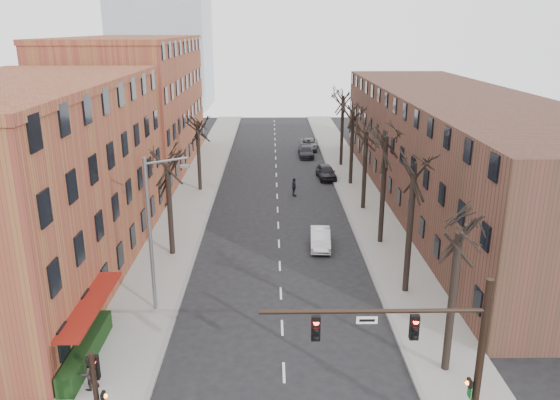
{
  "coord_description": "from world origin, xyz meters",
  "views": [
    {
      "loc": [
        -0.54,
        -17.96,
        15.49
      ],
      "look_at": [
        0.05,
        18.23,
        4.0
      ],
      "focal_mm": 35.0,
      "sensor_mm": 36.0,
      "label": 1
    }
  ],
  "objects": [
    {
      "name": "building_left_far",
      "position": [
        -16.0,
        44.0,
        7.0
      ],
      "size": [
        12.0,
        28.0,
        14.0
      ],
      "primitive_type": "cube",
      "color": "brown",
      "rests_on": "ground"
    },
    {
      "name": "sidewalk_left",
      "position": [
        -8.0,
        35.0,
        0.07
      ],
      "size": [
        4.0,
        90.0,
        0.15
      ],
      "primitive_type": "cube",
      "color": "gray",
      "rests_on": "ground"
    },
    {
      "name": "tree_right_c",
      "position": [
        7.6,
        20.0,
        0.0
      ],
      "size": [
        5.2,
        5.2,
        11.6
      ],
      "primitive_type": null,
      "color": "black",
      "rests_on": "ground"
    },
    {
      "name": "silver_sedan",
      "position": [
        3.04,
        19.32,
        0.67
      ],
      "size": [
        1.67,
        4.16,
        1.35
      ],
      "primitive_type": "imported",
      "rotation": [
        0.0,
        0.0,
        -0.06
      ],
      "color": "silver",
      "rests_on": "ground"
    },
    {
      "name": "hedge",
      "position": [
        -9.5,
        5.0,
        0.65
      ],
      "size": [
        0.8,
        6.0,
        1.0
      ],
      "primitive_type": "cube",
      "color": "black",
      "rests_on": "sidewalk_left"
    },
    {
      "name": "parked_car_far",
      "position": [
        4.4,
        52.98,
        0.71
      ],
      "size": [
        2.83,
        5.28,
        1.41
      ],
      "primitive_type": "imported",
      "rotation": [
        0.0,
        0.0,
        -0.1
      ],
      "color": "#565A5E",
      "rests_on": "ground"
    },
    {
      "name": "awning_left",
      "position": [
        -9.4,
        6.0,
        0.0
      ],
      "size": [
        1.2,
        7.0,
        0.15
      ],
      "primitive_type": "cube",
      "color": "maroon",
      "rests_on": "ground"
    },
    {
      "name": "tree_right_f",
      "position": [
        7.6,
        44.0,
        0.0
      ],
      "size": [
        5.2,
        5.2,
        11.6
      ],
      "primitive_type": null,
      "color": "black",
      "rests_on": "ground"
    },
    {
      "name": "building_right",
      "position": [
        16.0,
        30.0,
        5.0
      ],
      "size": [
        12.0,
        50.0,
        10.0
      ],
      "primitive_type": "cube",
      "color": "#512E25",
      "rests_on": "ground"
    },
    {
      "name": "signal_mast_arm",
      "position": [
        5.45,
        -1.0,
        4.4
      ],
      "size": [
        8.14,
        0.3,
        7.2
      ],
      "color": "black",
      "rests_on": "ground"
    },
    {
      "name": "pedestrian_crossing",
      "position": [
        1.61,
        32.01,
        0.9
      ],
      "size": [
        0.62,
        1.12,
        1.81
      ],
      "primitive_type": "imported",
      "rotation": [
        0.0,
        0.0,
        1.75
      ],
      "color": "black",
      "rests_on": "ground"
    },
    {
      "name": "pedestrian_b",
      "position": [
        -8.63,
        2.75,
        0.97
      ],
      "size": [
        1.0,
        1.0,
        1.64
      ],
      "primitive_type": "imported",
      "rotation": [
        0.0,
        0.0,
        3.9
      ],
      "color": "black",
      "rests_on": "sidewalk_left"
    },
    {
      "name": "tree_left_b",
      "position": [
        -7.6,
        34.0,
        0.0
      ],
      "size": [
        5.2,
        5.2,
        9.5
      ],
      "primitive_type": null,
      "color": "black",
      "rests_on": "ground"
    },
    {
      "name": "tree_right_e",
      "position": [
        7.6,
        36.0,
        0.0
      ],
      "size": [
        5.2,
        5.2,
        10.8
      ],
      "primitive_type": null,
      "color": "black",
      "rests_on": "ground"
    },
    {
      "name": "streetlight",
      "position": [
        -7.03,
        10.0,
        5.01
      ],
      "size": [
        2.45,
        0.22,
        9.03
      ],
      "color": "slate",
      "rests_on": "ground"
    },
    {
      "name": "building_left_near",
      "position": [
        -16.0,
        15.0,
        6.0
      ],
      "size": [
        12.0,
        26.0,
        12.0
      ],
      "primitive_type": "cube",
      "color": "brown",
      "rests_on": "ground"
    },
    {
      "name": "tree_right_d",
      "position": [
        7.6,
        28.0,
        0.0
      ],
      "size": [
        5.2,
        5.2,
        10.0
      ],
      "primitive_type": null,
      "color": "black",
      "rests_on": "ground"
    },
    {
      "name": "parked_car_mid",
      "position": [
        3.8,
        48.59,
        0.64
      ],
      "size": [
        1.86,
        4.45,
        1.28
      ],
      "primitive_type": "imported",
      "rotation": [
        0.0,
        0.0,
        0.01
      ],
      "color": "black",
      "rests_on": "ground"
    },
    {
      "name": "parked_car_near",
      "position": [
        5.3,
        38.32,
        0.75
      ],
      "size": [
        2.16,
        4.54,
        1.5
      ],
      "primitive_type": "imported",
      "rotation": [
        0.0,
        0.0,
        0.09
      ],
      "color": "black",
      "rests_on": "ground"
    },
    {
      "name": "tree_right_a",
      "position": [
        7.6,
        4.0,
        0.0
      ],
      "size": [
        5.2,
        5.2,
        10.0
      ],
      "primitive_type": null,
      "color": "black",
      "rests_on": "ground"
    },
    {
      "name": "tree_right_b",
      "position": [
        7.6,
        12.0,
        0.0
      ],
      "size": [
        5.2,
        5.2,
        10.8
      ],
      "primitive_type": null,
      "color": "black",
      "rests_on": "ground"
    },
    {
      "name": "tree_left_a",
      "position": [
        -7.6,
        18.0,
        0.0
      ],
      "size": [
        5.2,
        5.2,
        9.5
      ],
      "primitive_type": null,
      "color": "black",
      "rests_on": "ground"
    },
    {
      "name": "sidewalk_right",
      "position": [
        8.0,
        35.0,
        0.07
      ],
      "size": [
        4.0,
        90.0,
        0.15
      ],
      "primitive_type": "cube",
      "color": "gray",
      "rests_on": "ground"
    },
    {
      "name": "signal_pole_left",
      "position": [
        -6.99,
        -0.95,
        2.61
      ],
      "size": [
        0.47,
        0.44,
        4.4
      ],
      "color": "black",
      "rests_on": "ground"
    }
  ]
}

